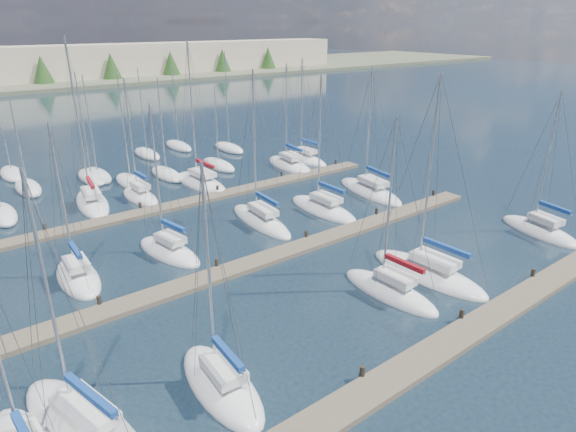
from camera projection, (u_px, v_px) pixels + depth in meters
ground at (90, 145)px, 67.45m from camera, size 400.00×400.00×0.00m
dock_near at (430, 355)px, 24.63m from camera, size 44.00×1.93×1.10m
dock_mid at (271, 257)px, 34.95m from camera, size 44.00×1.93×1.10m
dock_far at (185, 203)px, 45.28m from camera, size 44.00×1.93×1.10m
sailboat_b at (84, 427)px, 20.26m from camera, size 4.80×9.17×12.11m
sailboat_p at (201, 183)px, 50.99m from camera, size 3.27×9.14×15.16m
sailboat_m at (370, 191)px, 48.43m from camera, size 4.37×9.69×12.90m
sailboat_h at (78, 277)px, 32.12m from camera, size 2.70×6.53×11.19m
sailboat_j at (169, 251)px, 35.69m from camera, size 3.57×7.11×11.72m
sailboat_r at (305, 159)px, 59.68m from camera, size 2.40×7.84×12.91m
sailboat_d at (390, 291)px, 30.42m from camera, size 2.63×7.27×11.97m
sailboat_n at (92, 203)px, 45.29m from camera, size 3.90×9.11×15.72m
sailboat_l at (323, 209)px, 43.83m from camera, size 2.73×8.34×12.67m
sailboat_c at (222, 384)px, 22.60m from camera, size 2.94×6.93×11.63m
sailboat_g at (539, 231)px, 39.22m from camera, size 3.82×7.40×12.03m
sailboat_e at (428, 273)px, 32.63m from camera, size 3.30×9.00×13.99m
sailboat_o at (140, 196)px, 46.95m from camera, size 2.52×6.35×12.09m
sailboat_q at (289, 165)px, 57.25m from camera, size 4.18×8.96×12.46m
sailboat_k at (261, 221)px, 41.22m from camera, size 3.02×8.98×13.41m
distant_boats at (93, 176)px, 52.93m from camera, size 36.93×20.75×13.30m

